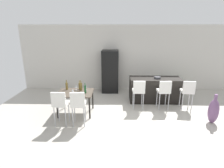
{
  "coord_description": "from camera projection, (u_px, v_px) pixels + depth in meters",
  "views": [
    {
      "loc": [
        -0.71,
        -5.47,
        2.69
      ],
      "look_at": [
        -0.85,
        0.61,
        0.85
      ],
      "focal_mm": 28.95,
      "sensor_mm": 36.0,
      "label": 1
    }
  ],
  "objects": [
    {
      "name": "wine_bottle_right",
      "position": [
        81.0,
        86.0,
        6.0
      ],
      "size": [
        0.08,
        0.08,
        0.34
      ],
      "color": "brown",
      "rests_on": "dining_table"
    },
    {
      "name": "bar_chair_left",
      "position": [
        139.0,
        90.0,
        6.19
      ],
      "size": [
        0.41,
        0.41,
        1.05
      ],
      "color": "white",
      "rests_on": "ground_plane"
    },
    {
      "name": "bar_chair_middle",
      "position": [
        164.0,
        90.0,
        6.17
      ],
      "size": [
        0.42,
        0.42,
        1.05
      ],
      "color": "white",
      "rests_on": "ground_plane"
    },
    {
      "name": "wine_glass_far",
      "position": [
        73.0,
        90.0,
        5.66
      ],
      "size": [
        0.07,
        0.07,
        0.17
      ],
      "color": "silver",
      "rests_on": "dining_table"
    },
    {
      "name": "ground_plane",
      "position": [
        137.0,
        114.0,
        6.0
      ],
      "size": [
        10.0,
        10.0,
        0.0
      ],
      "primitive_type": "plane",
      "color": "#ADA89E"
    },
    {
      "name": "refrigerator",
      "position": [
        110.0,
        71.0,
        7.94
      ],
      "size": [
        0.72,
        0.68,
        1.84
      ],
      "primitive_type": "cube",
      "color": "black",
      "rests_on": "ground_plane"
    },
    {
      "name": "dining_chair_near",
      "position": [
        60.0,
        103.0,
        5.11
      ],
      "size": [
        0.42,
        0.42,
        1.05
      ],
      "color": "white",
      "rests_on": "ground_plane"
    },
    {
      "name": "fruit_bowl",
      "position": [
        157.0,
        78.0,
        6.77
      ],
      "size": [
        0.24,
        0.24,
        0.07
      ],
      "primitive_type": "cylinder",
      "color": "#333338",
      "rests_on": "kitchen_island"
    },
    {
      "name": "wine_bottle_corner",
      "position": [
        85.0,
        89.0,
        5.73
      ],
      "size": [
        0.07,
        0.07,
        0.33
      ],
      "color": "#194723",
      "rests_on": "dining_table"
    },
    {
      "name": "wine_glass_middle",
      "position": [
        86.0,
        87.0,
        6.02
      ],
      "size": [
        0.07,
        0.07,
        0.17
      ],
      "color": "silver",
      "rests_on": "dining_table"
    },
    {
      "name": "back_wall",
      "position": [
        132.0,
        58.0,
        8.19
      ],
      "size": [
        10.0,
        0.12,
        2.9
      ],
      "primitive_type": "cube",
      "color": "beige",
      "rests_on": "ground_plane"
    },
    {
      "name": "kitchen_island",
      "position": [
        155.0,
        90.0,
        6.98
      ],
      "size": [
        1.94,
        0.79,
        0.92
      ],
      "primitive_type": "cube",
      "color": "black",
      "rests_on": "ground_plane"
    },
    {
      "name": "dining_table",
      "position": [
        75.0,
        94.0,
        5.88
      ],
      "size": [
        1.13,
        0.88,
        0.74
      ],
      "color": "#4C4238",
      "rests_on": "ground_plane"
    },
    {
      "name": "wine_glass_end",
      "position": [
        76.0,
        87.0,
        6.03
      ],
      "size": [
        0.07,
        0.07,
        0.17
      ],
      "color": "silver",
      "rests_on": "dining_table"
    },
    {
      "name": "wine_bottle_left",
      "position": [
        80.0,
        86.0,
        6.11
      ],
      "size": [
        0.07,
        0.07,
        0.32
      ],
      "color": "brown",
      "rests_on": "dining_table"
    },
    {
      "name": "wine_bottle_near",
      "position": [
        67.0,
        86.0,
        6.09
      ],
      "size": [
        0.08,
        0.08,
        0.33
      ],
      "color": "brown",
      "rests_on": "dining_table"
    },
    {
      "name": "potted_plant",
      "position": [
        178.0,
        84.0,
        8.03
      ],
      "size": [
        0.41,
        0.41,
        0.61
      ],
      "color": "beige",
      "rests_on": "ground_plane"
    },
    {
      "name": "floor_vase",
      "position": [
        213.0,
        111.0,
        5.33
      ],
      "size": [
        0.3,
        0.3,
        0.9
      ],
      "color": "#704C75",
      "rests_on": "ground_plane"
    },
    {
      "name": "dining_chair_far",
      "position": [
        78.0,
        103.0,
        5.09
      ],
      "size": [
        0.42,
        0.42,
        1.05
      ],
      "color": "white",
      "rests_on": "ground_plane"
    },
    {
      "name": "bar_chair_right",
      "position": [
        188.0,
        90.0,
        6.15
      ],
      "size": [
        0.43,
        0.43,
        1.05
      ],
      "color": "white",
      "rests_on": "ground_plane"
    }
  ]
}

